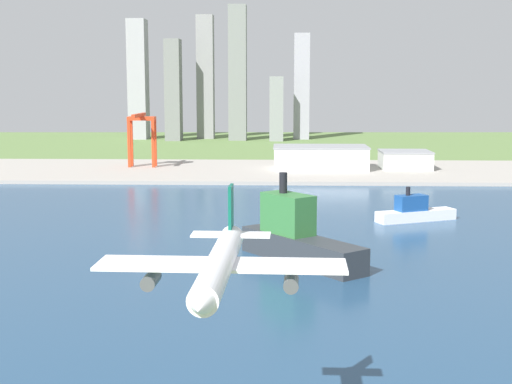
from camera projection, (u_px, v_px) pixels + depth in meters
ground_plane at (246, 220)px, 346.67m from camera, size 2400.00×2400.00×0.00m
water_bay at (239, 247)px, 287.34m from camera, size 840.00×360.00×0.15m
industrial_pier at (259, 171)px, 534.33m from camera, size 840.00×140.00×2.50m
airplane_landing at (220, 265)px, 103.34m from camera, size 36.91×41.40×13.04m
ferry_boat at (414, 212)px, 341.84m from camera, size 40.21×23.62×16.61m
container_barge at (297, 238)px, 262.58m from camera, size 45.28×52.47×32.01m
port_crane_red at (141, 129)px, 544.96m from camera, size 20.72×42.47×41.00m
warehouse_main at (320, 157)px, 535.30m from camera, size 69.93×39.96×17.24m
warehouse_annex at (405, 160)px, 537.29m from camera, size 37.04×34.31×13.52m
distant_skyline at (213, 83)px, 857.50m from camera, size 217.03×57.46×156.98m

